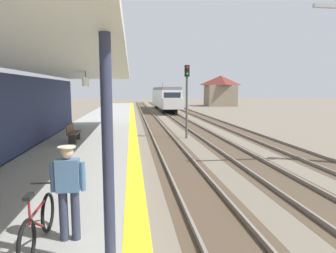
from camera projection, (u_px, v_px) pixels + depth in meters
station_platform at (92, 145)px, 16.20m from camera, size 5.00×80.00×0.91m
station_building_with_canopy at (16, 114)px, 10.11m from camera, size 4.85×24.00×4.43m
track_pair_nearest_platform at (163, 138)px, 20.73m from camera, size 2.34×120.00×0.16m
track_pair_middle at (210, 137)px, 21.15m from camera, size 2.34×120.00×0.16m
track_pair_far_side at (255, 137)px, 21.57m from camera, size 2.34×120.00×0.16m
approaching_train at (165, 97)px, 48.79m from camera, size 2.93×19.60×4.76m
commuter_person at (68, 188)px, 5.00m from camera, size 0.59×0.30×1.67m
bicycle_beside_commuter at (38, 225)px, 4.83m from camera, size 0.48×1.82×1.04m
rail_signal_post at (187, 94)px, 20.69m from camera, size 0.32×0.34×5.20m
platform_bench at (73, 132)px, 14.67m from camera, size 0.45×1.60×0.88m
distant_trackside_house at (220, 90)px, 61.66m from camera, size 6.60×5.28×6.40m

